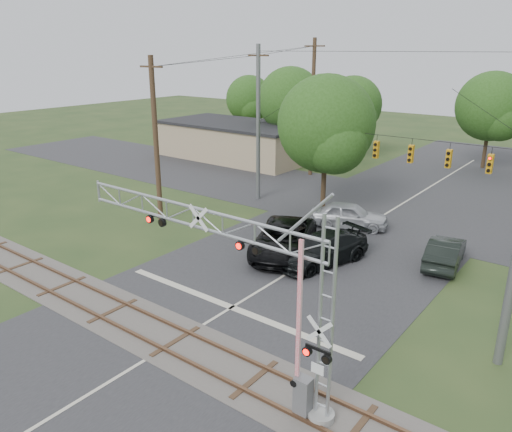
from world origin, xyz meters
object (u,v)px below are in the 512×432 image
Objects in this scene: traffic_signal_span at (390,142)px; commercial_building at (237,140)px; crossing_gantry at (240,271)px; car_dark at (322,249)px; pickup_black at (283,239)px; sedan_silver at (349,215)px.

commercial_building is (-21.44, 10.79, -3.70)m from traffic_signal_span.
crossing_gantry is 11.64m from car_dark.
crossing_gantry reaches higher than pickup_black.
pickup_black is 26.49m from commercial_building.
sedan_silver is (-1.50, 6.06, 0.01)m from car_dark.
pickup_black is 2.45m from car_dark.
commercial_building reaches higher than sedan_silver.
traffic_signal_span is 9.51m from pickup_black.
traffic_signal_span is 3.91× the size of sedan_silver.
traffic_signal_span is at bearing 104.97° from car_dark.
crossing_gantry is 2.24× the size of sedan_silver.
commercial_building is (-24.22, 29.15, -2.39)m from crossing_gantry.
crossing_gantry is at bearing -85.11° from pickup_black.
pickup_black is 1.14× the size of car_dark.
commercial_building is at bearing 155.46° from car_dark.
car_dark is (2.44, 0.19, -0.08)m from pickup_black.
pickup_black is 0.40× the size of commercial_building.
sedan_silver reaches higher than car_dark.
crossing_gantry is at bearing -81.38° from traffic_signal_span.
crossing_gantry is at bearing 173.68° from sedan_silver.
sedan_silver is 0.30× the size of commercial_building.
pickup_black reaches higher than car_dark.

